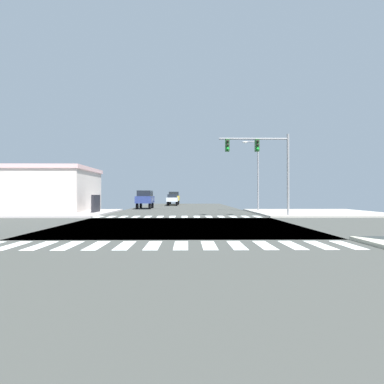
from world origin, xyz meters
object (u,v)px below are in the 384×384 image
(bank_building, at_px, (18,190))
(pickup_trailing_1, at_px, (174,197))
(traffic_signal_mast, at_px, (262,156))
(suv_crossing_2, at_px, (145,198))
(street_lamp, at_px, (256,169))
(sedan_middle_2, at_px, (172,199))

(bank_building, bearing_deg, pickup_trailing_1, 58.13)
(pickup_trailing_1, bearing_deg, traffic_signal_mast, 104.70)
(traffic_signal_mast, distance_m, bank_building, 25.45)
(traffic_signal_mast, bearing_deg, suv_crossing_2, 127.45)
(street_lamp, relative_size, sedan_middle_2, 1.77)
(bank_building, xyz_separation_m, suv_crossing_2, (12.45, 7.22, -0.96))
(street_lamp, height_order, suv_crossing_2, street_lamp)
(sedan_middle_2, bearing_deg, bank_building, 50.35)
(traffic_signal_mast, distance_m, suv_crossing_2, 19.41)
(street_lamp, height_order, bank_building, street_lamp)
(sedan_middle_2, bearing_deg, pickup_trailing_1, -90.00)
(pickup_trailing_1, xyz_separation_m, sedan_middle_2, (0.00, -6.20, -0.17))
(suv_crossing_2, bearing_deg, bank_building, 30.12)
(pickup_trailing_1, relative_size, sedan_middle_2, 1.19)
(bank_building, bearing_deg, suv_crossing_2, 30.12)
(street_lamp, bearing_deg, pickup_trailing_1, 111.49)
(traffic_signal_mast, relative_size, suv_crossing_2, 1.48)
(bank_building, bearing_deg, street_lamp, -0.12)
(traffic_signal_mast, bearing_deg, pickup_trailing_1, 104.70)
(street_lamp, bearing_deg, bank_building, 179.88)
(pickup_trailing_1, bearing_deg, bank_building, 58.13)
(bank_building, relative_size, suv_crossing_2, 3.70)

